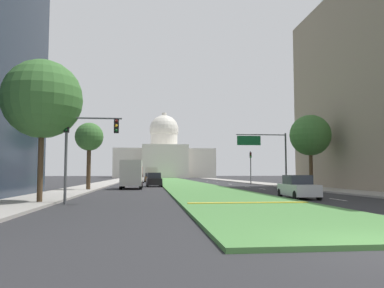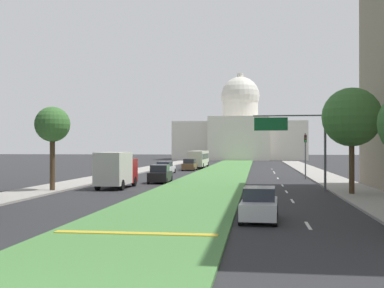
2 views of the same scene
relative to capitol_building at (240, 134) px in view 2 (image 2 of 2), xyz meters
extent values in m
plane|color=#2B2B2D|center=(0.00, -68.00, -7.41)|extent=(303.00, 303.00, 0.00)
cube|color=#4C8442|center=(0.00, -74.88, -7.34)|extent=(7.54, 123.95, 0.14)
cube|color=gold|center=(0.00, -124.39, -7.25)|extent=(6.79, 0.50, 0.04)
cube|color=silver|center=(7.30, -120.39, -7.40)|extent=(0.16, 2.40, 0.01)
cube|color=silver|center=(7.30, -109.75, -7.40)|extent=(0.16, 2.40, 0.01)
cube|color=silver|center=(7.30, -102.76, -7.40)|extent=(0.16, 2.40, 0.01)
cube|color=silver|center=(7.30, -96.09, -7.40)|extent=(0.16, 2.40, 0.01)
cube|color=silver|center=(7.30, -85.15, -7.40)|extent=(0.16, 2.40, 0.01)
cube|color=silver|center=(7.30, -73.75, -7.40)|extent=(0.16, 2.40, 0.01)
cube|color=silver|center=(7.30, -70.03, -7.40)|extent=(0.16, 2.40, 0.01)
cube|color=silver|center=(7.30, -60.89, -7.40)|extent=(0.16, 2.40, 0.01)
cube|color=#9E9991|center=(-12.84, -81.77, -7.33)|extent=(4.00, 123.95, 0.15)
cube|color=#9E9991|center=(12.84, -81.77, -7.33)|extent=(4.00, 123.95, 0.15)
cube|color=silver|center=(0.00, 0.87, -2.10)|extent=(36.53, 21.44, 10.60)
cube|color=silver|center=(0.00, -11.86, -1.57)|extent=(16.07, 4.00, 11.66)
cylinder|color=silver|center=(0.00, 0.87, 6.07)|extent=(10.17, 10.17, 5.75)
sphere|color=silver|center=(0.00, 0.87, 10.89)|extent=(11.10, 11.10, 11.10)
cylinder|color=silver|center=(0.00, 0.87, 15.88)|extent=(1.80, 1.80, 3.00)
cylinder|color=#515456|center=(10.34, -86.52, -4.81)|extent=(0.16, 0.16, 5.20)
cube|color=black|center=(10.34, -86.52, -2.81)|extent=(0.28, 0.24, 0.84)
sphere|color=#510F0F|center=(10.34, -86.66, -2.53)|extent=(0.18, 0.18, 0.18)
sphere|color=#4C380F|center=(10.34, -86.66, -2.81)|extent=(0.18, 0.18, 0.18)
sphere|color=#1ED838|center=(10.34, -86.66, -3.09)|extent=(0.18, 0.18, 0.18)
cylinder|color=#515456|center=(10.54, -101.65, -4.16)|extent=(0.20, 0.20, 6.50)
cylinder|color=#515456|center=(7.56, -101.65, -1.11)|extent=(5.95, 0.12, 0.12)
cube|color=#146033|center=(6.07, -101.70, -1.81)|extent=(2.80, 0.08, 1.10)
cylinder|color=#4C3823|center=(-11.65, -105.34, -5.04)|extent=(0.42, 0.42, 4.73)
sphere|color=#3D7033|center=(-11.65, -105.34, -1.88)|extent=(2.88, 2.88, 2.88)
cylinder|color=#4C3823|center=(12.01, -105.32, -5.05)|extent=(0.41, 0.41, 4.71)
sphere|color=#3D7033|center=(12.01, -105.32, -1.47)|extent=(4.46, 4.46, 4.46)
cube|color=#BCBCC1|center=(5.04, -119.07, -6.79)|extent=(1.94, 4.47, 0.79)
cube|color=#282D38|center=(5.05, -118.90, -6.07)|extent=(1.63, 2.18, 0.65)
cylinder|color=black|center=(5.76, -120.85, -7.09)|extent=(0.25, 0.65, 0.64)
cylinder|color=black|center=(4.17, -120.78, -7.09)|extent=(0.25, 0.65, 0.64)
cylinder|color=black|center=(5.92, -117.36, -7.09)|extent=(0.25, 0.65, 0.64)
cylinder|color=black|center=(4.33, -117.29, -7.09)|extent=(0.25, 0.65, 0.64)
cube|color=black|center=(-4.87, -94.26, -6.74)|extent=(2.09, 4.65, 0.89)
cube|color=#282D38|center=(-4.86, -94.45, -5.93)|extent=(1.77, 2.26, 0.73)
cylinder|color=black|center=(-5.82, -92.46, -7.09)|extent=(0.24, 0.65, 0.64)
cylinder|color=black|center=(-4.06, -92.39, -7.09)|extent=(0.24, 0.65, 0.64)
cylinder|color=black|center=(-5.68, -96.14, -7.09)|extent=(0.24, 0.65, 0.64)
cylinder|color=black|center=(-3.92, -96.07, -7.09)|extent=(0.24, 0.65, 0.64)
cube|color=silver|center=(-7.53, -77.27, -6.80)|extent=(2.22, 4.81, 0.78)
cube|color=#282D38|center=(-7.54, -77.45, -6.09)|extent=(1.82, 2.36, 0.64)
cylinder|color=black|center=(-8.27, -75.32, -7.09)|extent=(0.26, 0.65, 0.64)
cylinder|color=black|center=(-6.53, -75.44, -7.09)|extent=(0.26, 0.65, 0.64)
cylinder|color=black|center=(-8.53, -79.10, -7.09)|extent=(0.26, 0.65, 0.64)
cylinder|color=black|center=(-6.79, -79.22, -7.09)|extent=(0.26, 0.65, 0.64)
cube|color=brown|center=(-5.42, -67.97, -6.75)|extent=(1.96, 4.20, 0.87)
cube|color=#282D38|center=(-5.42, -68.13, -5.97)|extent=(1.69, 2.03, 0.71)
cylinder|color=black|center=(-6.25, -66.32, -7.09)|extent=(0.23, 0.64, 0.64)
cylinder|color=black|center=(-4.53, -66.35, -7.09)|extent=(0.23, 0.64, 0.64)
cylinder|color=black|center=(-6.31, -69.58, -7.09)|extent=(0.23, 0.64, 0.64)
cylinder|color=black|center=(-4.58, -69.61, -7.09)|extent=(0.23, 0.64, 0.64)
cube|color=maroon|center=(-7.47, -98.92, -5.96)|extent=(2.30, 2.00, 2.20)
cube|color=beige|center=(-7.47, -102.12, -5.61)|extent=(2.30, 4.40, 2.80)
cylinder|color=black|center=(-8.52, -98.92, -6.96)|extent=(0.30, 0.90, 0.90)
cylinder|color=black|center=(-6.42, -98.92, -6.96)|extent=(0.30, 0.90, 0.90)
cylinder|color=black|center=(-8.52, -103.22, -6.96)|extent=(0.30, 0.90, 0.90)
cylinder|color=black|center=(-6.42, -103.22, -6.96)|extent=(0.30, 0.90, 0.90)
cube|color=beige|center=(-5.04, -59.58, -5.71)|extent=(2.50, 11.00, 2.50)
cube|color=#232833|center=(-5.04, -59.58, -5.36)|extent=(2.52, 10.12, 0.90)
cylinder|color=black|center=(-6.19, -55.28, -6.91)|extent=(0.32, 1.00, 1.00)
cylinder|color=black|center=(-3.89, -55.28, -6.91)|extent=(0.32, 1.00, 1.00)
cylinder|color=black|center=(-6.19, -63.48, -6.91)|extent=(0.32, 1.00, 1.00)
cylinder|color=black|center=(-3.89, -63.48, -6.91)|extent=(0.32, 1.00, 1.00)
camera|label=1|loc=(-5.48, -145.47, -5.59)|focal=35.93mm
camera|label=2|loc=(4.95, -144.37, -3.70)|focal=46.91mm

